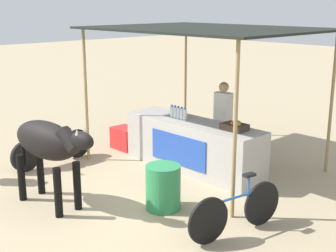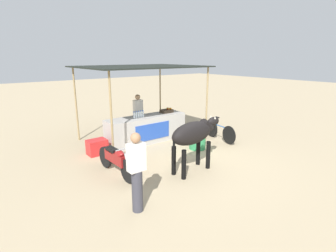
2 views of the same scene
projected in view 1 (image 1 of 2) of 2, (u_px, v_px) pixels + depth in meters
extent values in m
plane|color=tan|center=(101.00, 200.00, 7.71)|extent=(60.00, 60.00, 0.00)
cube|color=#B2ADA8|center=(193.00, 145.00, 9.06)|extent=(3.00, 0.80, 0.96)
cube|color=#264CB2|center=(178.00, 150.00, 8.79)|extent=(1.40, 0.02, 0.58)
cube|color=black|center=(205.00, 29.00, 8.70)|extent=(4.20, 3.20, 0.04)
cylinder|color=#997F51|center=(86.00, 96.00, 9.39)|extent=(0.06, 0.06, 2.69)
cylinder|color=#997F51|center=(235.00, 132.00, 6.76)|extent=(0.06, 0.06, 2.69)
cylinder|color=#997F51|center=(185.00, 80.00, 11.33)|extent=(0.06, 0.06, 2.69)
cylinder|color=#997F51|center=(331.00, 103.00, 8.69)|extent=(0.06, 0.06, 2.69)
cylinder|color=silver|center=(172.00, 112.00, 9.25)|extent=(0.07, 0.07, 0.22)
cylinder|color=blue|center=(172.00, 106.00, 9.22)|extent=(0.04, 0.04, 0.03)
cylinder|color=silver|center=(175.00, 112.00, 9.19)|extent=(0.07, 0.07, 0.22)
cylinder|color=blue|center=(175.00, 106.00, 9.15)|extent=(0.04, 0.04, 0.03)
cylinder|color=silver|center=(178.00, 113.00, 9.12)|extent=(0.07, 0.07, 0.22)
cylinder|color=blue|center=(178.00, 107.00, 9.09)|extent=(0.04, 0.04, 0.03)
cylinder|color=silver|center=(182.00, 114.00, 9.06)|extent=(0.07, 0.07, 0.22)
cylinder|color=blue|center=(182.00, 108.00, 9.03)|extent=(0.04, 0.04, 0.03)
cylinder|color=silver|center=(185.00, 115.00, 9.00)|extent=(0.07, 0.07, 0.22)
cylinder|color=blue|center=(185.00, 108.00, 8.97)|extent=(0.04, 0.04, 0.03)
cube|color=#3F3326|center=(234.00, 127.00, 8.29)|extent=(0.44, 0.32, 0.12)
sphere|color=orange|center=(237.00, 125.00, 8.11)|extent=(0.08, 0.08, 0.08)
sphere|color=#B21E19|center=(232.00, 123.00, 8.22)|extent=(0.08, 0.08, 0.08)
sphere|color=#B21E19|center=(239.00, 123.00, 8.23)|extent=(0.08, 0.08, 0.08)
sphere|color=#8CB22D|center=(239.00, 124.00, 8.15)|extent=(0.08, 0.08, 0.08)
sphere|color=#8CB22D|center=(238.00, 122.00, 8.26)|extent=(0.08, 0.08, 0.08)
sphere|color=#B21E19|center=(234.00, 124.00, 8.18)|extent=(0.08, 0.08, 0.08)
sphere|color=#B21E19|center=(239.00, 123.00, 8.22)|extent=(0.08, 0.08, 0.08)
sphere|color=#8CB22D|center=(233.00, 123.00, 8.19)|extent=(0.08, 0.08, 0.08)
cylinder|color=#383842|center=(222.00, 141.00, 9.49)|extent=(0.22, 0.22, 0.88)
cube|color=silver|center=(223.00, 106.00, 9.31)|extent=(0.34, 0.20, 0.56)
sphere|color=tan|center=(224.00, 87.00, 9.21)|extent=(0.20, 0.20, 0.20)
cube|color=red|center=(126.00, 138.00, 10.41)|extent=(0.60, 0.44, 0.48)
cylinder|color=#2D8C51|center=(163.00, 187.00, 7.31)|extent=(0.55, 0.55, 0.72)
ellipsoid|color=black|center=(46.00, 140.00, 7.28)|extent=(1.44, 0.65, 0.60)
cylinder|color=black|center=(77.00, 186.00, 7.28)|extent=(0.12, 0.12, 0.78)
cylinder|color=black|center=(58.00, 193.00, 7.02)|extent=(0.12, 0.12, 0.78)
cylinder|color=black|center=(40.00, 172.00, 7.90)|extent=(0.12, 0.12, 0.78)
cylinder|color=black|center=(21.00, 177.00, 7.63)|extent=(0.12, 0.12, 0.78)
cylinder|color=black|center=(69.00, 141.00, 6.88)|extent=(0.47, 0.28, 0.41)
ellipsoid|color=black|center=(82.00, 140.00, 6.68)|extent=(0.46, 0.26, 0.26)
cone|color=beige|center=(85.00, 130.00, 6.71)|extent=(0.05, 0.05, 0.10)
cone|color=beige|center=(77.00, 132.00, 6.60)|extent=(0.05, 0.05, 0.10)
cylinder|color=black|center=(23.00, 148.00, 7.77)|extent=(0.06, 0.06, 0.60)
cylinder|color=black|center=(26.00, 156.00, 8.97)|extent=(0.10, 0.60, 0.60)
cylinder|color=black|center=(77.00, 143.00, 9.81)|extent=(0.10, 0.60, 0.60)
cube|color=maroon|center=(52.00, 141.00, 9.34)|extent=(0.21, 0.91, 0.28)
ellipsoid|color=maroon|center=(42.00, 136.00, 9.15)|extent=(0.21, 0.37, 0.20)
cube|color=black|center=(59.00, 132.00, 9.43)|extent=(0.19, 0.45, 0.10)
cylinder|color=#99999E|center=(26.00, 127.00, 8.86)|extent=(0.55, 0.05, 0.03)
cylinder|color=#99999E|center=(26.00, 146.00, 8.93)|extent=(0.06, 0.20, 0.49)
cylinder|color=black|center=(208.00, 221.00, 6.24)|extent=(0.15, 0.66, 0.66)
cylinder|color=black|center=(262.00, 203.00, 6.78)|extent=(0.15, 0.66, 0.66)
cylinder|color=#2659A5|center=(237.00, 197.00, 6.46)|extent=(0.18, 0.84, 0.04)
cylinder|color=#2659A5|center=(249.00, 186.00, 6.54)|extent=(0.03, 0.03, 0.28)
cube|color=black|center=(249.00, 175.00, 6.50)|extent=(0.13, 0.19, 0.04)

